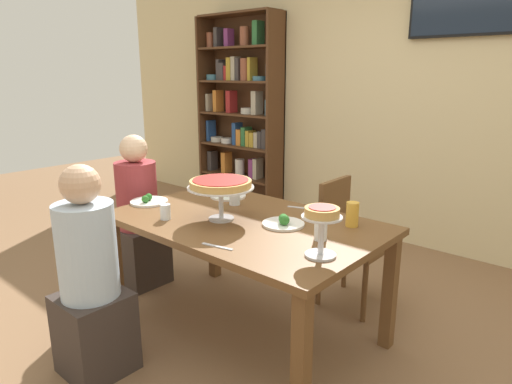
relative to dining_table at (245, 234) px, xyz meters
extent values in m
plane|color=#846042|center=(0.00, 0.00, -0.65)|extent=(12.00, 12.00, 0.00)
cube|color=beige|center=(0.00, 2.20, 0.75)|extent=(8.00, 0.12, 2.80)
cube|color=brown|center=(0.00, 0.00, 0.07)|extent=(1.59, 1.00, 0.04)
cube|color=brown|center=(-0.73, -0.44, -0.30)|extent=(0.07, 0.07, 0.70)
cube|color=brown|center=(0.73, -0.44, -0.30)|extent=(0.07, 0.07, 0.70)
cube|color=brown|center=(-0.73, 0.44, -0.30)|extent=(0.07, 0.07, 0.70)
cube|color=brown|center=(0.73, 0.44, -0.30)|extent=(0.07, 0.07, 0.70)
cube|color=#4C2D19|center=(-2.43, 1.98, 0.45)|extent=(0.03, 0.30, 2.20)
cube|color=#4C2D19|center=(-1.36, 1.98, 0.45)|extent=(0.03, 0.30, 2.20)
cube|color=#4C2D19|center=(-1.90, 2.12, 0.45)|extent=(1.10, 0.02, 2.20)
cube|color=#4C2D19|center=(-1.90, 1.98, -0.64)|extent=(1.04, 0.28, 0.02)
cube|color=#4C2D19|center=(-1.90, 1.98, -0.28)|extent=(1.04, 0.28, 0.02)
cube|color=#4C2D19|center=(-1.90, 1.98, 0.09)|extent=(1.04, 0.28, 0.02)
cube|color=#4C2D19|center=(-1.90, 1.98, 0.46)|extent=(1.04, 0.28, 0.02)
cube|color=#4C2D19|center=(-1.90, 1.98, 0.82)|extent=(1.04, 0.28, 0.02)
cube|color=#4C2D19|center=(-1.90, 1.98, 1.19)|extent=(1.04, 0.28, 0.02)
cube|color=#4C2D19|center=(-1.90, 1.98, 1.55)|extent=(1.04, 0.28, 0.02)
cube|color=#3D3838|center=(-2.36, 1.98, -0.14)|extent=(0.07, 0.12, 0.24)
cube|color=orange|center=(-2.12, 1.98, -0.14)|extent=(0.07, 0.13, 0.25)
cylinder|color=silver|center=(-1.90, 1.98, -0.17)|extent=(0.11, 0.11, 0.19)
cube|color=#7A3370|center=(-1.67, 1.98, -0.15)|extent=(0.06, 0.13, 0.22)
cube|color=#B2A88E|center=(-1.61, 1.98, -0.15)|extent=(0.05, 0.13, 0.24)
cube|color=navy|center=(-2.38, 1.98, 0.23)|extent=(0.04, 0.13, 0.25)
cylinder|color=beige|center=(-2.28, 1.98, 0.13)|extent=(0.15, 0.15, 0.06)
cylinder|color=silver|center=(-2.10, 1.98, 0.13)|extent=(0.14, 0.14, 0.06)
cube|color=navy|center=(-1.93, 1.98, 0.23)|extent=(0.06, 0.13, 0.25)
cube|color=orange|center=(-1.86, 1.98, 0.19)|extent=(0.07, 0.13, 0.18)
cube|color=#2D6B38|center=(-1.79, 1.98, 0.21)|extent=(0.06, 0.13, 0.21)
cube|color=#B7932D|center=(-1.72, 1.98, 0.19)|extent=(0.05, 0.13, 0.18)
cube|color=#B7932D|center=(-1.66, 1.98, 0.19)|extent=(0.06, 0.13, 0.16)
cube|color=#B2A88E|center=(-1.60, 1.98, 0.19)|extent=(0.05, 0.13, 0.17)
cube|color=#3D3838|center=(-1.54, 1.98, 0.20)|extent=(0.05, 0.13, 0.19)
cube|color=#3D3838|center=(-1.48, 1.98, 0.21)|extent=(0.06, 0.13, 0.22)
cube|color=#B2A88E|center=(-1.42, 1.98, 0.22)|extent=(0.05, 0.13, 0.23)
cube|color=#B2A88E|center=(-2.37, 1.98, 0.57)|extent=(0.04, 0.13, 0.21)
cube|color=orange|center=(-2.24, 1.98, 0.59)|extent=(0.06, 0.13, 0.25)
cube|color=maroon|center=(-2.02, 1.98, 0.60)|extent=(0.07, 0.13, 0.25)
cylinder|color=beige|center=(-1.77, 1.98, 0.50)|extent=(0.15, 0.15, 0.07)
cube|color=#B2A88E|center=(-1.63, 1.98, 0.60)|extent=(0.07, 0.13, 0.26)
cylinder|color=#3D7084|center=(-1.45, 1.98, 0.55)|extent=(0.09, 0.09, 0.17)
cylinder|color=#3D7084|center=(-2.32, 1.98, 0.87)|extent=(0.16, 0.16, 0.06)
cube|color=#3D3838|center=(-2.18, 1.98, 0.95)|extent=(0.05, 0.12, 0.23)
cube|color=#3D3838|center=(-2.12, 1.98, 0.93)|extent=(0.07, 0.13, 0.19)
cube|color=maroon|center=(-2.06, 1.98, 0.92)|extent=(0.04, 0.13, 0.16)
cube|color=#B7932D|center=(-2.01, 1.98, 0.96)|extent=(0.06, 0.13, 0.25)
cube|color=#B2A88E|center=(-1.94, 1.98, 0.97)|extent=(0.06, 0.11, 0.26)
cube|color=#3D3838|center=(-1.88, 1.98, 0.96)|extent=(0.05, 0.11, 0.24)
cylinder|color=brown|center=(-1.80, 1.98, 0.96)|extent=(0.11, 0.11, 0.24)
cube|color=#B7932D|center=(-1.69, 1.98, 0.96)|extent=(0.04, 0.13, 0.25)
cylinder|color=#3D7084|center=(-1.59, 1.98, 0.86)|extent=(0.15, 0.15, 0.05)
cube|color=#3D3838|center=(-1.43, 1.98, 0.92)|extent=(0.04, 0.13, 0.17)
cylinder|color=brown|center=(-2.35, 1.98, 1.29)|extent=(0.09, 0.09, 0.17)
cube|color=#3D3838|center=(-2.20, 1.98, 1.31)|extent=(0.05, 0.13, 0.22)
cube|color=#7A3370|center=(-2.04, 1.98, 1.30)|extent=(0.06, 0.11, 0.20)
cylinder|color=brown|center=(-1.81, 1.98, 1.30)|extent=(0.10, 0.10, 0.20)
cube|color=#2D6B38|center=(-1.61, 1.98, 1.33)|extent=(0.07, 0.13, 0.25)
cube|color=maroon|center=(-1.43, 1.98, 1.29)|extent=(0.04, 0.13, 0.17)
cube|color=black|center=(0.43, 2.11, 1.44)|extent=(0.85, 0.05, 0.47)
cube|color=#192333|center=(0.43, 2.08, 1.44)|extent=(0.81, 0.01, 0.43)
cube|color=#382D28|center=(-1.07, -0.01, -0.43)|extent=(0.34, 0.34, 0.45)
cylinder|color=#993338|center=(-1.07, -0.01, 0.05)|extent=(0.30, 0.30, 0.50)
sphere|color=beige|center=(-1.07, -0.01, 0.40)|extent=(0.20, 0.20, 0.20)
cube|color=#382D28|center=(-0.36, -0.81, -0.43)|extent=(0.34, 0.34, 0.45)
cylinder|color=silver|center=(-0.36, -0.81, 0.05)|extent=(0.30, 0.30, 0.50)
sphere|color=tan|center=(-0.36, -0.81, 0.40)|extent=(0.20, 0.20, 0.20)
cube|color=brown|center=(0.33, 0.77, -0.22)|extent=(0.40, 0.40, 0.04)
cube|color=brown|center=(0.15, 0.77, 0.01)|extent=(0.04, 0.36, 0.42)
cylinder|color=brown|center=(0.50, 0.94, -0.45)|extent=(0.04, 0.04, 0.41)
cylinder|color=brown|center=(0.50, 0.59, -0.45)|extent=(0.04, 0.04, 0.41)
cylinder|color=brown|center=(0.15, 0.94, -0.45)|extent=(0.04, 0.04, 0.41)
cylinder|color=brown|center=(0.15, 0.59, -0.45)|extent=(0.04, 0.04, 0.41)
cylinder|color=silver|center=(-0.11, -0.09, 0.09)|extent=(0.15, 0.15, 0.01)
cylinder|color=silver|center=(-0.11, -0.09, 0.19)|extent=(0.03, 0.03, 0.18)
cylinder|color=silver|center=(-0.11, -0.09, 0.28)|extent=(0.39, 0.39, 0.01)
cylinder|color=tan|center=(-0.11, -0.09, 0.31)|extent=(0.36, 0.36, 0.04)
cylinder|color=maroon|center=(-0.11, -0.09, 0.33)|extent=(0.32, 0.32, 0.00)
cylinder|color=silver|center=(0.64, -0.16, 0.09)|extent=(0.15, 0.15, 0.01)
cylinder|color=silver|center=(0.64, -0.16, 0.19)|extent=(0.03, 0.03, 0.18)
cylinder|color=silver|center=(0.64, -0.16, 0.28)|extent=(0.19, 0.19, 0.01)
cylinder|color=tan|center=(0.64, -0.16, 0.31)|extent=(0.16, 0.16, 0.04)
cylinder|color=maroon|center=(0.64, -0.16, 0.33)|extent=(0.13, 0.13, 0.00)
cylinder|color=white|center=(-0.43, 0.30, 0.09)|extent=(0.25, 0.25, 0.01)
sphere|color=#2D7028|center=(-0.43, 0.29, 0.12)|extent=(0.05, 0.05, 0.05)
sphere|color=#2D7028|center=(-0.40, 0.29, 0.12)|extent=(0.05, 0.05, 0.05)
sphere|color=#2D7028|center=(-0.46, 0.27, 0.13)|extent=(0.05, 0.05, 0.05)
sphere|color=#2D7028|center=(-0.47, 0.25, 0.12)|extent=(0.04, 0.04, 0.04)
cylinder|color=white|center=(0.23, 0.07, 0.09)|extent=(0.24, 0.24, 0.01)
sphere|color=#2D7028|center=(0.23, 0.07, 0.13)|extent=(0.05, 0.05, 0.05)
sphere|color=#2D7028|center=(0.26, 0.05, 0.13)|extent=(0.06, 0.06, 0.06)
cylinder|color=white|center=(-0.73, -0.15, 0.09)|extent=(0.25, 0.25, 0.01)
sphere|color=#2D7028|center=(-0.71, -0.20, 0.12)|extent=(0.05, 0.05, 0.05)
sphere|color=#2D7028|center=(-0.73, -0.15, 0.12)|extent=(0.05, 0.05, 0.05)
cylinder|color=gold|center=(0.53, 0.32, 0.16)|extent=(0.07, 0.07, 0.14)
cylinder|color=white|center=(-0.27, 0.19, 0.13)|extent=(0.07, 0.07, 0.09)
cylinder|color=white|center=(0.52, 0.02, 0.14)|extent=(0.07, 0.07, 0.11)
cylinder|color=white|center=(-0.36, -0.30, 0.13)|extent=(0.06, 0.06, 0.09)
cube|color=silver|center=(0.18, -0.41, 0.09)|extent=(0.18, 0.05, 0.00)
cube|color=silver|center=(0.11, 0.41, 0.09)|extent=(0.17, 0.08, 0.00)
camera|label=1|loc=(1.71, -1.86, 0.93)|focal=31.70mm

